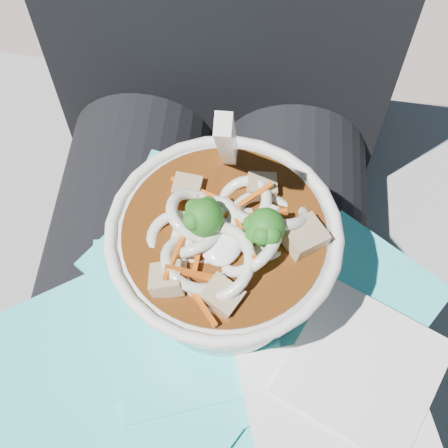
# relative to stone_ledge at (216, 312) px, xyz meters

# --- Properties ---
(ground) EXTENTS (20.00, 20.00, 0.00)m
(ground) POSITION_rel_stone_ledge_xyz_m (0.00, -0.15, -0.23)
(ground) COLOR slate
(ground) RESTS_ON ground
(stone_ledge) EXTENTS (1.03, 0.57, 0.45)m
(stone_ledge) POSITION_rel_stone_ledge_xyz_m (0.00, 0.00, 0.00)
(stone_ledge) COLOR gray
(stone_ledge) RESTS_ON ground
(lap) EXTENTS (0.32, 0.48, 0.16)m
(lap) POSITION_rel_stone_ledge_xyz_m (0.00, -0.15, 0.30)
(lap) COLOR black
(lap) RESTS_ON stone_ledge
(person_body) EXTENTS (0.34, 0.94, 1.00)m
(person_body) POSITION_rel_stone_ledge_xyz_m (0.00, -0.06, 0.33)
(person_body) COLOR black
(person_body) RESTS_ON ground
(plastic_bag) EXTENTS (0.40, 0.34, 0.02)m
(plastic_bag) POSITION_rel_stone_ledge_xyz_m (0.00, -0.17, 0.39)
(plastic_bag) COLOR #33D1D5
(plastic_bag) RESTS_ON lap
(napkins) EXTENTS (0.17, 0.20, 0.01)m
(napkins) POSITION_rel_stone_ledge_xyz_m (0.13, -0.22, 0.40)
(napkins) COLOR white
(napkins) RESTS_ON plastic_bag
(udon_bowl) EXTENTS (0.21, 0.21, 0.21)m
(udon_bowl) POSITION_rel_stone_ledge_xyz_m (0.02, -0.13, 0.46)
(udon_bowl) COLOR white
(udon_bowl) RESTS_ON plastic_bag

